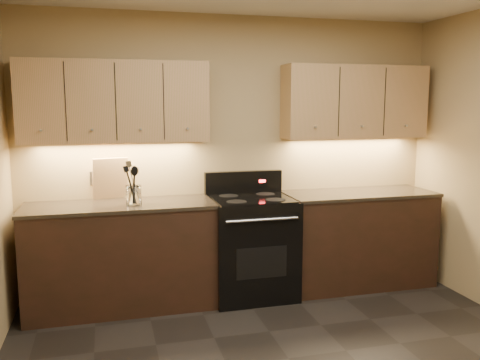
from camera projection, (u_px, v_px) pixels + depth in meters
name	position (u px, v px, depth m)	size (l,w,h in m)	color
wall_back	(234.00, 154.00, 4.88)	(4.00, 0.04, 2.60)	tan
counter_left	(121.00, 256.00, 4.44)	(1.62, 0.62, 0.93)	black
counter_right	(357.00, 238.00, 5.02)	(1.46, 0.62, 0.93)	black
stove	(251.00, 245.00, 4.72)	(0.76, 0.68, 1.14)	black
upper_cab_left	(115.00, 102.00, 4.39)	(1.60, 0.30, 0.70)	tan
upper_cab_right	(355.00, 102.00, 4.96)	(1.44, 0.30, 0.70)	tan
outlet_plate	(95.00, 178.00, 4.57)	(0.09, 0.01, 0.12)	#B2B5BA
utensil_crock	(134.00, 195.00, 4.35)	(0.17, 0.17, 0.16)	white
cutting_board	(110.00, 178.00, 4.56)	(0.31, 0.02, 0.39)	tan
wooden_spoon	(129.00, 185.00, 4.32)	(0.06, 0.06, 0.31)	tan
black_spoon	(133.00, 184.00, 4.34)	(0.06, 0.06, 0.32)	black
black_turner	(135.00, 183.00, 4.30)	(0.08, 0.08, 0.34)	black
steel_spatula	(138.00, 180.00, 4.35)	(0.08, 0.08, 0.37)	silver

